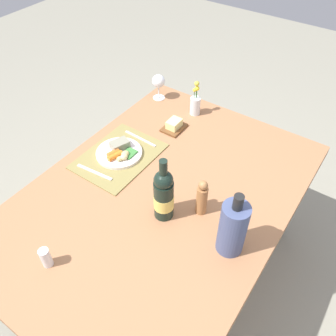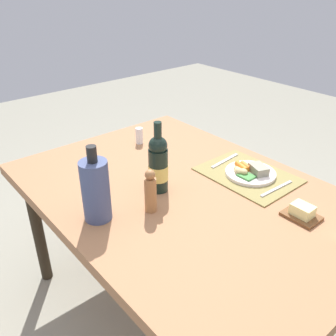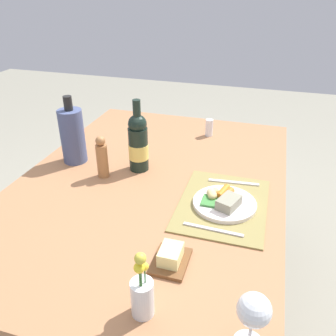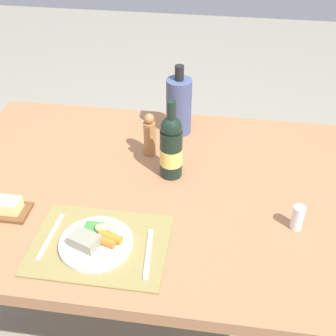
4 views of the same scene
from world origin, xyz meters
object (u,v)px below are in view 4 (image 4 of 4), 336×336
object	(u,v)px
wine_bottle	(171,147)
dinner_plate	(96,241)
butter_dish	(9,208)
pepper_mill	(150,135)
knife	(148,253)
dining_table	(146,199)
fork	(51,236)
cooler_bottle	(179,105)
salt_shaker	(298,218)

from	to	relation	value
wine_bottle	dinner_plate	bearing A→B (deg)	-114.29
butter_dish	pepper_mill	bearing A→B (deg)	45.27
knife	dining_table	bearing A→B (deg)	96.66
dining_table	butter_dish	size ratio (longest dim) A/B	11.51
dinner_plate	fork	size ratio (longest dim) A/B	1.14
dining_table	knife	size ratio (longest dim) A/B	7.54
fork	cooler_bottle	xyz separation A→B (m)	(0.32, 0.68, 0.11)
dinner_plate	salt_shaker	xyz separation A→B (m)	(0.61, 0.17, 0.02)
knife	wine_bottle	size ratio (longest dim) A/B	0.65
pepper_mill	wine_bottle	distance (m)	0.16
knife	salt_shaker	bearing A→B (deg)	17.18
knife	wine_bottle	distance (m)	0.42
dining_table	cooler_bottle	distance (m)	0.43
pepper_mill	wine_bottle	bearing A→B (deg)	-49.68
fork	pepper_mill	xyz separation A→B (m)	(0.23, 0.50, 0.08)
knife	dinner_plate	bearing A→B (deg)	169.51
pepper_mill	dinner_plate	bearing A→B (deg)	-98.41
fork	cooler_bottle	world-z (taller)	cooler_bottle
fork	wine_bottle	size ratio (longest dim) A/B	0.65
cooler_bottle	salt_shaker	world-z (taller)	cooler_bottle
cooler_bottle	wine_bottle	xyz separation A→B (m)	(0.01, -0.30, -0.00)
knife	butter_dish	size ratio (longest dim) A/B	1.53
knife	salt_shaker	size ratio (longest dim) A/B	2.28
dining_table	salt_shaker	bearing A→B (deg)	-15.07
butter_dish	dinner_plate	bearing A→B (deg)	-17.44
dining_table	fork	bearing A→B (deg)	-129.40
fork	pepper_mill	world-z (taller)	pepper_mill
butter_dish	cooler_bottle	size ratio (longest dim) A/B	0.44
knife	cooler_bottle	world-z (taller)	cooler_bottle
fork	knife	world-z (taller)	same
cooler_bottle	salt_shaker	size ratio (longest dim) A/B	3.42
wine_bottle	cooler_bottle	bearing A→B (deg)	92.17
knife	butter_dish	xyz separation A→B (m)	(-0.49, 0.12, 0.01)
cooler_bottle	wine_bottle	size ratio (longest dim) A/B	0.97
pepper_mill	cooler_bottle	xyz separation A→B (m)	(0.09, 0.18, 0.04)
knife	butter_dish	distance (m)	0.50
dinner_plate	butter_dish	world-z (taller)	dinner_plate
butter_dish	cooler_bottle	bearing A→B (deg)	50.02
knife	salt_shaker	distance (m)	0.49
dinner_plate	butter_dish	distance (m)	0.34
dinner_plate	salt_shaker	bearing A→B (deg)	15.65
salt_shaker	wine_bottle	size ratio (longest dim) A/B	0.28
dining_table	knife	world-z (taller)	knife
dining_table	butter_dish	distance (m)	0.48
butter_dish	pepper_mill	xyz separation A→B (m)	(0.40, 0.41, 0.06)
butter_dish	salt_shaker	xyz separation A→B (m)	(0.94, 0.07, 0.02)
fork	butter_dish	xyz separation A→B (m)	(-0.18, 0.09, 0.01)
dining_table	pepper_mill	xyz separation A→B (m)	(-0.02, 0.20, 0.15)
knife	cooler_bottle	size ratio (longest dim) A/B	0.67
fork	butter_dish	bearing A→B (deg)	154.92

